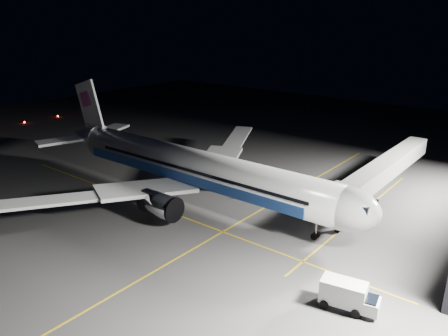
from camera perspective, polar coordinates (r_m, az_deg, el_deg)
The scene contains 11 objects.
ground at distance 68.63m, azimuth -3.54°, elevation -4.14°, with size 200.00×200.00×0.00m, color #4C4C4F.
guide_line_main at distance 62.90m, azimuth 3.28°, elevation -6.37°, with size 0.25×80.00×0.01m, color gold.
guide_line_cross at distance 64.71m, azimuth -7.12°, elevation -5.74°, with size 70.00×0.25×0.01m, color gold.
guide_line_side at distance 65.92m, azimuth 17.03°, elevation -5.99°, with size 0.25×40.00×0.01m, color gold.
airliner at distance 67.47m, azimuth -4.30°, elevation 0.13°, with size 61.48×54.22×16.64m.
jet_bridge at distance 71.39m, azimuth 19.85°, elevation -0.41°, with size 3.60×34.40×6.30m.
service_truck at distance 45.61m, azimuth 15.97°, elevation -15.65°, with size 5.89×3.25×2.85m.
baggage_tug at distance 82.80m, azimuth -2.02°, elevation 0.59°, with size 2.66×2.25×1.76m.
safety_cone_a at distance 68.80m, azimuth 1.39°, elevation -3.81°, with size 0.35×0.35×0.52m, color #F7500A.
safety_cone_b at distance 76.51m, azimuth 0.35°, elevation -1.39°, with size 0.37×0.37×0.55m, color #F7500A.
safety_cone_c at distance 79.88m, azimuth -0.27°, elevation -0.48°, with size 0.40×0.40×0.61m, color #F7500A.
Camera 1 is at (42.70, -46.53, 26.88)m, focal length 35.00 mm.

